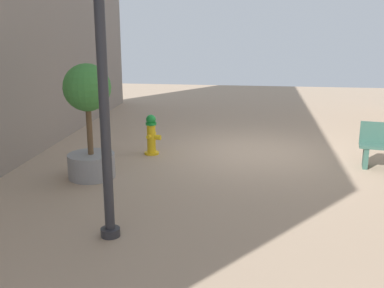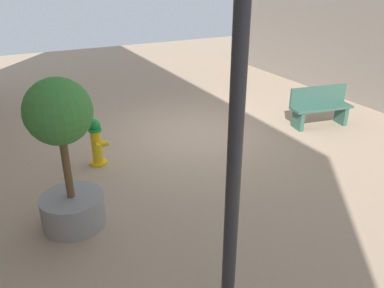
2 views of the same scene
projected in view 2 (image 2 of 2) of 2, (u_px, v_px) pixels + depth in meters
The scene contains 5 objects.
ground_plane at pixel (198, 134), 8.95m from camera, with size 23.40×23.40×0.00m, color tan.
fire_hydrant at pixel (97, 142), 7.37m from camera, with size 0.41×0.43×0.94m.
bench_near at pixel (320, 106), 9.23m from camera, with size 1.56×0.69×0.95m.
planter_tree at pixel (64, 149), 5.27m from camera, with size 0.92×0.92×2.25m.
street_lamp at pixel (237, 118), 3.29m from camera, with size 0.36×0.36×3.75m.
Camera 2 is at (3.86, 7.28, 3.50)m, focal length 35.91 mm.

